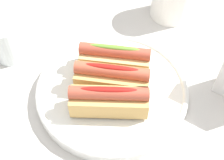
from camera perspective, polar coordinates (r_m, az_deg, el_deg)
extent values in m
plane|color=beige|center=(0.64, -1.35, -3.75)|extent=(2.40, 2.40, 0.00)
cylinder|color=white|center=(0.64, 0.00, -2.11)|extent=(0.32, 0.32, 0.02)
torus|color=white|center=(0.63, 0.00, -1.48)|extent=(0.32, 0.32, 0.01)
cube|color=tan|center=(0.58, -0.57, -4.19)|extent=(0.16, 0.10, 0.04)
cylinder|color=#B24C38|center=(0.56, -0.59, -2.56)|extent=(0.15, 0.08, 0.03)
ellipsoid|color=red|center=(0.55, -0.60, -1.83)|extent=(0.11, 0.05, 0.01)
cube|color=tan|center=(0.61, 0.00, 0.00)|extent=(0.16, 0.09, 0.04)
cylinder|color=#BC563D|center=(0.59, 0.00, 1.70)|extent=(0.15, 0.07, 0.03)
ellipsoid|color=red|center=(0.58, 0.00, 2.45)|extent=(0.11, 0.04, 0.01)
cube|color=#DBB270|center=(0.65, 0.51, 3.75)|extent=(0.16, 0.09, 0.04)
cylinder|color=#B24C38|center=(0.63, 0.53, 5.47)|extent=(0.15, 0.07, 0.03)
ellipsoid|color=olive|center=(0.62, 0.53, 6.23)|extent=(0.11, 0.04, 0.01)
cylinder|color=white|center=(0.73, -19.41, 6.71)|extent=(0.07, 0.07, 0.09)
cylinder|color=silver|center=(0.74, -19.31, 6.43)|extent=(0.06, 0.06, 0.08)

